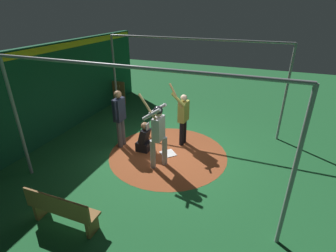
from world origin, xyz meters
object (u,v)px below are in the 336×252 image
catcher (145,139)px  umpire (120,116)px  batter (158,131)px  visitor (183,116)px  bat_rack (116,93)px  bench (62,209)px  home_plate (168,153)px

catcher → umpire: size_ratio=0.52×
batter → umpire: 1.70m
visitor → bat_rack: bearing=153.4°
umpire → bat_rack: size_ratio=1.77×
bat_rack → bench: 7.39m
umpire → bench: (0.62, -3.38, -0.62)m
bat_rack → bench: bearing=-67.0°
umpire → bat_rack: (-2.27, 3.43, -0.56)m
home_plate → bat_rack: bat_rack is taller
visitor → catcher: bearing=-133.3°
batter → home_plate: bearing=88.1°
umpire → visitor: bearing=24.8°
umpire → bench: umpire is taller
home_plate → bat_rack: bearing=138.8°
home_plate → batter: (-0.02, -0.69, 1.10)m
home_plate → bench: 3.58m
home_plate → bench: bearing=-105.9°
catcher → bench: 3.38m
home_plate → visitor: visitor is taller
catcher → visitor: bearing=40.9°
home_plate → umpire: umpire is taller
umpire → bat_rack: umpire is taller
catcher → bench: catcher is taller
catcher → umpire: 1.08m
catcher → umpire: bearing=179.9°
batter → bench: (-0.95, -2.73, -0.67)m
umpire → bench: size_ratio=1.19×
catcher → bench: size_ratio=0.62×
home_plate → batter: batter is taller
umpire → bat_rack: bearing=123.6°
catcher → batter: bearing=-41.4°
bat_rack → bench: bat_rack is taller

